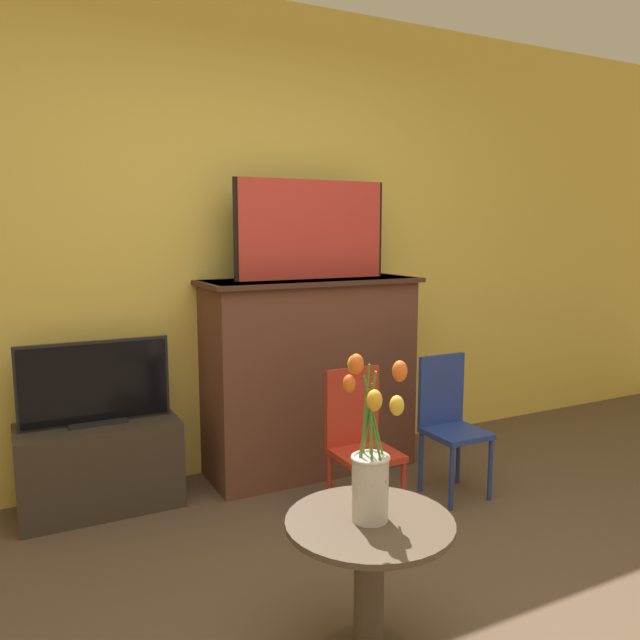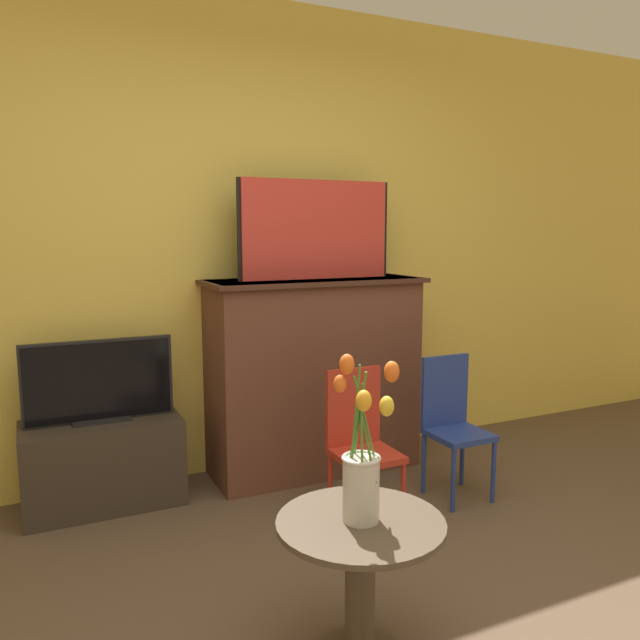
% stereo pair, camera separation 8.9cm
% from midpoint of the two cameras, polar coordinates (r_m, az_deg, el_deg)
% --- Properties ---
extents(wall_back, '(8.00, 0.06, 2.70)m').
position_cam_midpoint_polar(wall_back, '(3.62, -10.40, 7.12)').
color(wall_back, '#EAC651').
rests_on(wall_back, ground).
extents(fireplace_mantel, '(1.26, 0.48, 1.13)m').
position_cam_midpoint_polar(fireplace_mantel, '(3.66, -1.62, -4.90)').
color(fireplace_mantel, brown).
rests_on(fireplace_mantel, ground).
extents(painting, '(0.93, 0.03, 0.56)m').
position_cam_midpoint_polar(painting, '(3.58, -1.46, 8.25)').
color(painting, black).
rests_on(painting, fireplace_mantel).
extents(tv_stand, '(0.78, 0.38, 0.45)m').
position_cam_midpoint_polar(tv_stand, '(3.46, -20.21, -12.41)').
color(tv_stand, '#382D23').
rests_on(tv_stand, ground).
extents(tv_monitor, '(0.73, 0.12, 0.42)m').
position_cam_midpoint_polar(tv_monitor, '(3.34, -20.58, -5.49)').
color(tv_monitor, black).
rests_on(tv_monitor, tv_stand).
extents(chair_red, '(0.29, 0.29, 0.75)m').
position_cam_midpoint_polar(chair_red, '(3.07, 2.82, -10.66)').
color(chair_red, '#B22D1E').
rests_on(chair_red, ground).
extents(chair_blue, '(0.29, 0.29, 0.75)m').
position_cam_midpoint_polar(chair_blue, '(3.44, 11.00, -8.75)').
color(chair_blue, navy).
rests_on(chair_blue, ground).
extents(side_table, '(0.55, 0.55, 0.49)m').
position_cam_midpoint_polar(side_table, '(2.19, 3.26, -21.74)').
color(side_table, '#4C3D2D').
rests_on(side_table, ground).
extents(vase_tulips, '(0.23, 0.25, 0.54)m').
position_cam_midpoint_polar(vase_tulips, '(2.04, 3.39, -12.86)').
color(vase_tulips, beige).
rests_on(vase_tulips, side_table).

